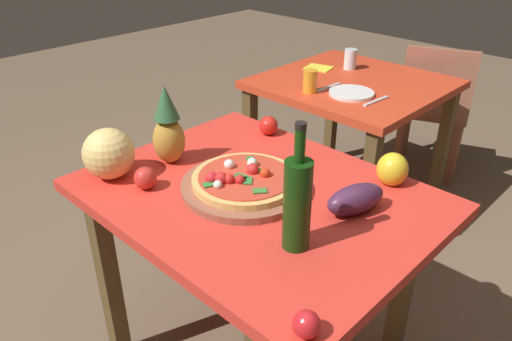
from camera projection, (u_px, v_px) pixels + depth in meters
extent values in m
cube|color=brown|center=(110.00, 286.00, 1.79)|extent=(0.06, 0.06, 0.71)
cube|color=brown|center=(255.00, 205.00, 2.27)|extent=(0.06, 0.06, 0.71)
cube|color=brown|center=(403.00, 283.00, 1.81)|extent=(0.06, 0.06, 0.71)
cube|color=red|center=(258.00, 197.00, 1.62)|extent=(1.11, 0.86, 0.04)
cube|color=brown|center=(250.00, 149.00, 2.78)|extent=(0.06, 0.06, 0.71)
cube|color=brown|center=(367.00, 199.00, 2.31)|extent=(0.06, 0.06, 0.71)
cube|color=brown|center=(332.00, 112.00, 3.27)|extent=(0.06, 0.06, 0.71)
cube|color=brown|center=(442.00, 147.00, 2.80)|extent=(0.06, 0.06, 0.71)
cube|color=red|center=(353.00, 84.00, 2.61)|extent=(0.89, 0.87, 0.04)
cube|color=#92543E|center=(457.00, 134.00, 3.31)|extent=(0.04, 0.04, 0.41)
cube|color=#92543E|center=(406.00, 127.00, 3.42)|extent=(0.04, 0.04, 0.41)
cube|color=#92543E|center=(454.00, 155.00, 3.04)|extent=(0.04, 0.04, 0.41)
cube|color=#92543E|center=(399.00, 146.00, 3.16)|extent=(0.04, 0.04, 0.41)
cube|color=#92543E|center=(434.00, 108.00, 3.12)|extent=(0.52, 0.52, 0.04)
cube|color=#945945|center=(438.00, 83.00, 2.87)|extent=(0.39, 0.18, 0.40)
cylinder|color=#92543E|center=(245.00, 186.00, 1.62)|extent=(0.42, 0.42, 0.02)
cylinder|color=#E3AB5B|center=(245.00, 180.00, 1.61)|extent=(0.35, 0.35, 0.02)
cylinder|color=#C63E2A|center=(245.00, 176.00, 1.60)|extent=(0.31, 0.31, 0.00)
sphere|color=red|center=(240.00, 180.00, 1.56)|extent=(0.03, 0.03, 0.03)
sphere|color=red|center=(265.00, 173.00, 1.59)|extent=(0.04, 0.04, 0.04)
sphere|color=red|center=(253.00, 169.00, 1.61)|extent=(0.04, 0.04, 0.04)
sphere|color=red|center=(229.00, 179.00, 1.56)|extent=(0.04, 0.04, 0.04)
sphere|color=red|center=(211.00, 178.00, 1.56)|extent=(0.04, 0.04, 0.04)
sphere|color=red|center=(221.00, 179.00, 1.56)|extent=(0.04, 0.04, 0.04)
cube|color=#347D2A|center=(256.00, 171.00, 1.62)|extent=(0.05, 0.05, 0.00)
cube|color=#2C7F2F|center=(210.00, 184.00, 1.54)|extent=(0.04, 0.05, 0.00)
cube|color=#267635|center=(241.00, 177.00, 1.59)|extent=(0.05, 0.04, 0.00)
cube|color=#317B34|center=(248.00, 181.00, 1.56)|extent=(0.05, 0.05, 0.00)
cube|color=#3A7A35|center=(260.00, 191.00, 1.51)|extent=(0.05, 0.05, 0.00)
cube|color=#377838|center=(251.00, 159.00, 1.69)|extent=(0.05, 0.05, 0.00)
sphere|color=white|center=(229.00, 164.00, 1.64)|extent=(0.03, 0.03, 0.03)
sphere|color=white|center=(252.00, 169.00, 1.61)|extent=(0.04, 0.04, 0.04)
sphere|color=white|center=(252.00, 163.00, 1.65)|extent=(0.03, 0.03, 0.03)
sphere|color=white|center=(218.00, 185.00, 1.53)|extent=(0.03, 0.03, 0.03)
cylinder|color=#12370C|center=(297.00, 206.00, 1.30)|extent=(0.08, 0.08, 0.26)
cylinder|color=#12370C|center=(300.00, 146.00, 1.21)|extent=(0.03, 0.03, 0.09)
cylinder|color=black|center=(301.00, 126.00, 1.19)|extent=(0.03, 0.03, 0.02)
ellipsoid|color=#B88733|center=(169.00, 140.00, 1.76)|extent=(0.11, 0.11, 0.17)
cone|color=#2D5F37|center=(165.00, 102.00, 1.69)|extent=(0.09, 0.09, 0.12)
sphere|color=#EBC973|center=(109.00, 154.00, 1.66)|extent=(0.17, 0.17, 0.17)
ellipsoid|color=gold|center=(392.00, 169.00, 1.63)|extent=(0.10, 0.10, 0.11)
ellipsoid|color=#472340|center=(356.00, 199.00, 1.48)|extent=(0.15, 0.22, 0.09)
sphere|color=red|center=(268.00, 125.00, 1.99)|extent=(0.08, 0.08, 0.08)
sphere|color=red|center=(306.00, 324.00, 1.06)|extent=(0.06, 0.06, 0.06)
sphere|color=red|center=(145.00, 178.00, 1.61)|extent=(0.08, 0.08, 0.08)
cylinder|color=orange|center=(310.00, 81.00, 2.42)|extent=(0.07, 0.07, 0.11)
cylinder|color=silver|center=(350.00, 59.00, 2.76)|extent=(0.07, 0.07, 0.11)
cylinder|color=white|center=(351.00, 93.00, 2.41)|extent=(0.22, 0.22, 0.02)
cube|color=silver|center=(328.00, 87.00, 2.50)|extent=(0.03, 0.18, 0.01)
cube|color=silver|center=(376.00, 101.00, 2.33)|extent=(0.03, 0.18, 0.01)
cube|color=yellow|center=(319.00, 68.00, 2.79)|extent=(0.17, 0.15, 0.01)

